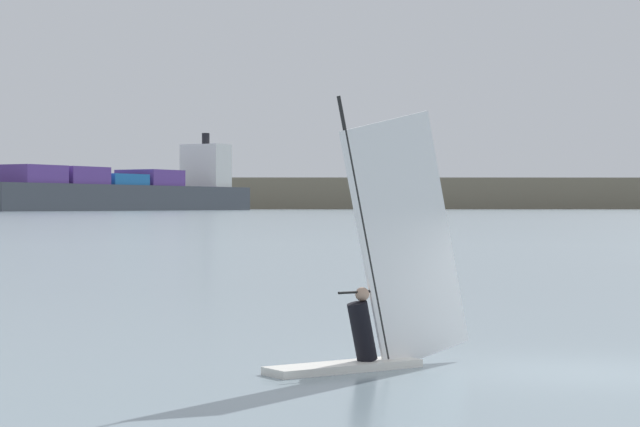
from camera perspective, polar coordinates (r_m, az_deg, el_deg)
The scene contains 3 objects.
ground_plane at distance 19.19m, azimuth 12.01°, elevation -7.25°, with size 4000.00×4000.00×0.00m, color gray.
windsurfer at distance 19.22m, azimuth 2.78°, elevation -3.67°, with size 3.16×2.67×4.31m.
cargo_ship at distance 588.25m, azimuth -9.17°, elevation 1.07°, with size 99.89×177.34×40.35m.
Camera 1 is at (-2.13, -18.90, 2.55)m, focal length 68.58 mm.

